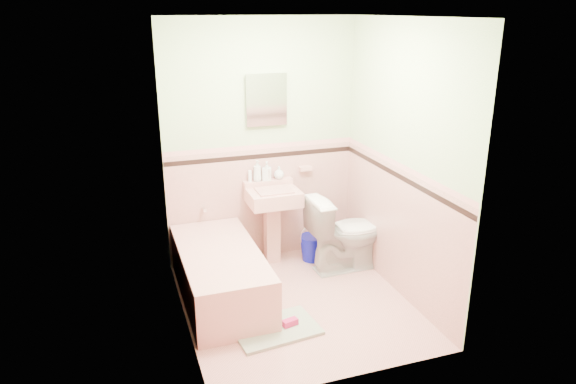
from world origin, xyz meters
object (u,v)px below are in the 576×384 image
object	(u,v)px
soap_bottle_left	(257,171)
toilet	(346,232)
soap_bottle_mid	(267,171)
sink	(274,227)
medicine_cabinet	(266,100)
shoe	(290,322)
soap_bottle_right	(279,173)
bucket	(313,248)
bathtub	(221,276)

from	to	relation	value
soap_bottle_left	toilet	distance (m)	1.10
soap_bottle_left	soap_bottle_mid	xyz separation A→B (m)	(0.10, 0.00, -0.01)
sink	toilet	world-z (taller)	sink
medicine_cabinet	shoe	world-z (taller)	medicine_cabinet
toilet	shoe	world-z (taller)	toilet
soap_bottle_right	shoe	size ratio (longest dim) A/B	1.01
soap_bottle_right	bucket	bearing A→B (deg)	-37.67
medicine_cabinet	soap_bottle_left	size ratio (longest dim) A/B	2.30
medicine_cabinet	toilet	world-z (taller)	medicine_cabinet
soap_bottle_mid	shoe	bearing A→B (deg)	-99.22
soap_bottle_mid	soap_bottle_right	bearing A→B (deg)	0.00
bathtub	sink	distance (m)	0.88
sink	medicine_cabinet	size ratio (longest dim) A/B	1.61
sink	shoe	bearing A→B (deg)	-101.12
bathtub	medicine_cabinet	xyz separation A→B (m)	(0.68, 0.74, 1.47)
soap_bottle_left	bucket	world-z (taller)	soap_bottle_left
toilet	shoe	bearing A→B (deg)	131.90
sink	shoe	distance (m)	1.29
soap_bottle_mid	bucket	bearing A→B (deg)	-28.22
soap_bottle_left	soap_bottle_right	world-z (taller)	soap_bottle_left
bathtub	bucket	size ratio (longest dim) A/B	5.55
medicine_cabinet	soap_bottle_right	bearing A→B (deg)	-14.16
soap_bottle_left	shoe	bearing A→B (deg)	-95.08
bucket	shoe	xyz separation A→B (m)	(-0.66, -1.16, -0.08)
soap_bottle_mid	soap_bottle_right	size ratio (longest dim) A/B	1.46
sink	shoe	xyz separation A→B (m)	(-0.24, -1.21, -0.35)
soap_bottle_left	shoe	xyz separation A→B (m)	(-0.12, -1.39, -0.93)
toilet	bucket	size ratio (longest dim) A/B	2.95
soap_bottle_right	toilet	xyz separation A→B (m)	(0.54, -0.52, -0.54)
sink	toilet	bearing A→B (deg)	-27.39
bucket	soap_bottle_left	bearing A→B (deg)	156.56
sink	soap_bottle_mid	bearing A→B (deg)	93.92
soap_bottle_mid	toilet	size ratio (longest dim) A/B	0.25
toilet	soap_bottle_left	bearing A→B (deg)	53.96
shoe	medicine_cabinet	bearing A→B (deg)	66.73
bathtub	sink	xyz separation A→B (m)	(0.68, 0.53, 0.18)
sink	soap_bottle_right	world-z (taller)	soap_bottle_right
medicine_cabinet	soap_bottle_right	distance (m)	0.77
bathtub	sink	world-z (taller)	sink
bathtub	soap_bottle_right	size ratio (longest dim) A/B	11.10
medicine_cabinet	shoe	distance (m)	2.19
soap_bottle_mid	shoe	distance (m)	1.68
soap_bottle_mid	shoe	world-z (taller)	soap_bottle_mid
medicine_cabinet	bucket	bearing A→B (deg)	-31.98
medicine_cabinet	soap_bottle_right	size ratio (longest dim) A/B	3.75
bucket	bathtub	bearing A→B (deg)	-156.43
soap_bottle_left	soap_bottle_right	xyz separation A→B (m)	(0.23, 0.00, -0.04)
soap_bottle_mid	soap_bottle_right	distance (m)	0.13
medicine_cabinet	shoe	bearing A→B (deg)	-99.51
medicine_cabinet	toilet	bearing A→B (deg)	-39.85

